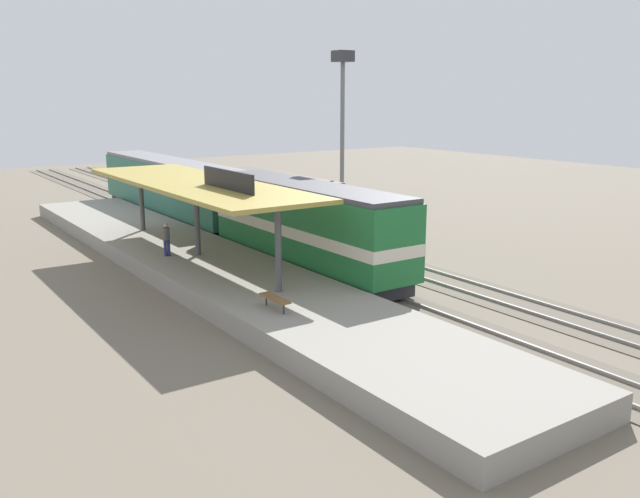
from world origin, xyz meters
name	(u,v)px	position (x,y,z in m)	size (l,w,h in m)	color
ground_plane	(306,255)	(2.00, 0.00, 0.00)	(120.00, 120.00, 0.00)	#706656
track_near	(276,259)	(0.00, 0.00, 0.03)	(3.20, 110.00, 0.16)	#5F5649
track_far	(342,249)	(4.60, 0.00, 0.03)	(3.20, 110.00, 0.16)	#5F5649
platform	(199,263)	(-4.60, 0.00, 0.45)	(6.00, 44.00, 0.90)	gray
station_canopy	(196,185)	(-4.60, -0.09, 4.53)	(5.20, 18.00, 4.70)	#47474C
platform_bench	(275,299)	(-6.00, -10.03, 1.34)	(0.44, 1.70, 0.50)	#333338
locomotive	(307,226)	(0.00, -3.17, 2.41)	(2.93, 14.43, 4.44)	#28282D
passenger_carriage_single	(170,189)	(0.00, 14.83, 2.31)	(2.90, 20.00, 4.24)	#28282D
freight_car	(277,201)	(4.60, 7.44, 1.97)	(2.80, 12.00, 3.54)	#28282D
light_mast	(343,104)	(7.80, 4.40, 8.40)	(1.10, 1.10, 11.70)	slate
person_waiting	(166,238)	(-6.01, 0.69, 1.85)	(0.34, 0.34, 1.71)	navy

